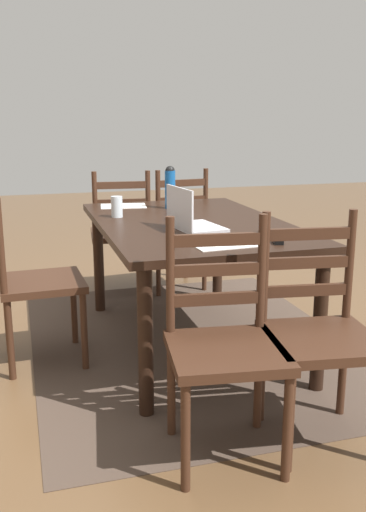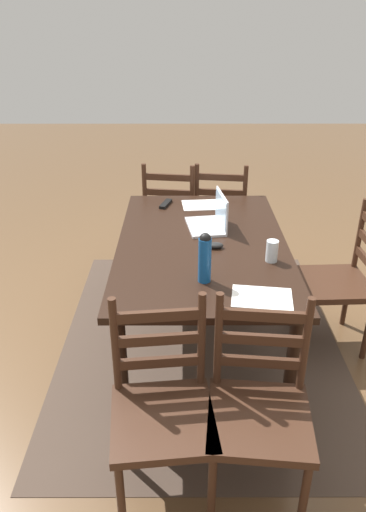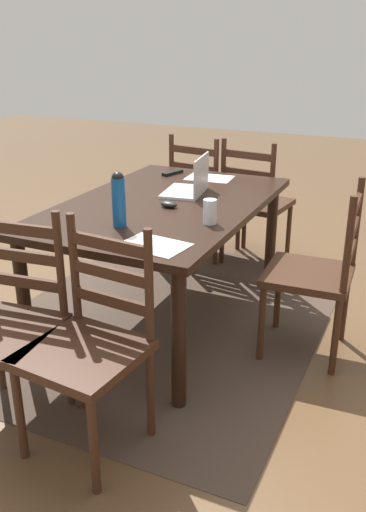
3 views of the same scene
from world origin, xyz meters
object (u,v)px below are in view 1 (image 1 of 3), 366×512
Objects in this scene: chair_right_near at (175,231)px; computer_mouse at (174,216)px; chair_left_far at (224,345)px; laptop at (190,219)px; dining_table at (190,235)px; chair_left_near at (318,334)px; tv_remote at (277,239)px; chair_right_far at (121,234)px; drinking_glass at (117,207)px; water_bottle at (170,186)px; chair_far_head at (34,281)px.

computer_mouse is (-1.02, 0.28, 0.30)m from chair_right_near.
chair_right_near is at bearing -10.51° from chair_left_far.
laptop reaches higher than chair_left_far.
chair_right_near is (1.11, -0.21, -0.20)m from dining_table.
chair_left_near reaches higher than tv_remote.
chair_right_far is 0.42m from chair_right_near.
chair_right_far is 1.81m from tv_remote.
drinking_glass is (1.36, 0.18, 0.35)m from chair_left_far.
drinking_glass is 1.07m from tv_remote.
chair_right_far is 2.72× the size of laptop.
laptop is 0.56m from drinking_glass.
water_bottle is 2.74× the size of computer_mouse.
drinking_glass is at bearing 56.68° from dining_table.
chair_left_far reaches higher than computer_mouse.
computer_mouse is (1.19, 0.28, 0.30)m from chair_left_near.
laptop is 0.71m from water_bottle.
chair_far_head is 5.59× the size of tv_remote.
tv_remote is at bearing -165.34° from chair_right_far.
chair_left_far is 5.59× the size of tv_remote.
chair_right_near reaches higher than drinking_glass.
chair_right_far is 1.00× the size of chair_far_head.
chair_right_near is 1.40m from laptop.
chair_far_head is at bearing -11.46° from tv_remote.
drinking_glass is 1.24× the size of computer_mouse.
tv_remote is at bearing -144.46° from drinking_glass.
drinking_glass is at bearing 145.46° from chair_right_near.
laptop reaches higher than chair_right_near.
dining_table is 1.15m from chair_right_far.
chair_left_near is (-1.11, -0.21, -0.20)m from dining_table.
chair_right_near is at bearing -90.00° from chair_right_far.
chair_right_near and chair_left_near have the same top height.
computer_mouse is (-0.17, -0.31, -0.05)m from drinking_glass.
tv_remote is (-0.87, -0.62, -0.05)m from drinking_glass.
dining_table is 0.15m from computer_mouse.
chair_right_far is 2.26m from chair_left_near.
water_bottle reaches higher than chair_right_far.
computer_mouse is at bearing -118.38° from drinking_glass.
chair_right_near is 1.56m from chair_far_head.
chair_right_far is 5.59× the size of tv_remote.
water_bottle is (-0.63, 0.20, 0.43)m from chair_right_near.
water_bottle reaches higher than chair_far_head.
drinking_glass is (0.47, 0.31, 0.00)m from laptop.
water_bottle reaches higher than chair_right_near.
chair_left_near is at bearing 103.69° from tv_remote.
chair_left_near is at bearing -162.24° from laptop.
chair_right_far is 1.38m from laptop.
drinking_glass is (-0.23, 0.39, -0.08)m from water_bottle.
chair_right_far is at bearing -11.22° from drinking_glass.
dining_table is at bearing 169.25° from chair_right_near.
chair_right_far and chair_right_near have the same top height.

